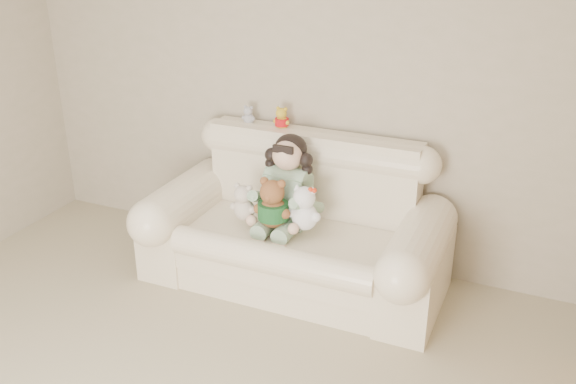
{
  "coord_description": "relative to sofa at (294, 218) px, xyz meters",
  "views": [
    {
      "loc": [
        1.74,
        -1.67,
        2.46
      ],
      "look_at": [
        0.18,
        1.9,
        0.75
      ],
      "focal_mm": 39.82,
      "sensor_mm": 36.0,
      "label": 1
    }
  ],
  "objects": [
    {
      "name": "seated_child",
      "position": [
        -0.08,
        0.08,
        0.24
      ],
      "size": [
        0.46,
        0.53,
        0.67
      ],
      "primitive_type": null,
      "rotation": [
        0.0,
        0.0,
        -0.13
      ],
      "color": "#2D6D34",
      "rests_on": "sofa"
    },
    {
      "name": "sofa",
      "position": [
        0.0,
        0.0,
        0.0
      ],
      "size": [
        2.1,
        0.95,
        1.03
      ],
      "primitive_type": null,
      "color": "beige",
      "rests_on": "floor"
    },
    {
      "name": "grey_mini_plush",
      "position": [
        -0.53,
        0.39,
        0.58
      ],
      "size": [
        0.12,
        0.1,
        0.17
      ],
      "primitive_type": null,
      "rotation": [
        0.0,
        0.0,
        0.16
      ],
      "color": "#ACACB3",
      "rests_on": "sofa"
    },
    {
      "name": "cream_teddy",
      "position": [
        -0.32,
        -0.13,
        0.14
      ],
      "size": [
        0.23,
        0.19,
        0.31
      ],
      "primitive_type": null,
      "rotation": [
        0.0,
        0.0,
        -0.2
      ],
      "color": "beige",
      "rests_on": "sofa"
    },
    {
      "name": "wall_back",
      "position": [
        -0.18,
        0.5,
        0.78
      ],
      "size": [
        4.5,
        0.0,
        4.5
      ],
      "primitive_type": "plane",
      "rotation": [
        1.57,
        0.0,
        0.0
      ],
      "color": "#B3A38E",
      "rests_on": "ground"
    },
    {
      "name": "white_cat",
      "position": [
        0.12,
        -0.1,
        0.17
      ],
      "size": [
        0.27,
        0.22,
        0.38
      ],
      "primitive_type": null,
      "rotation": [
        0.0,
        0.0,
        -0.16
      ],
      "color": "white",
      "rests_on": "sofa"
    },
    {
      "name": "yellow_mini_bear",
      "position": [
        -0.26,
        0.38,
        0.59
      ],
      "size": [
        0.13,
        0.1,
        0.2
      ],
      "primitive_type": null,
      "rotation": [
        0.0,
        0.0,
        -0.02
      ],
      "color": "gold",
      "rests_on": "sofa"
    },
    {
      "name": "brown_teddy",
      "position": [
        -0.09,
        -0.15,
        0.19
      ],
      "size": [
        0.32,
        0.29,
        0.42
      ],
      "primitive_type": null,
      "rotation": [
        0.0,
        0.0,
        0.36
      ],
      "color": "brown",
      "rests_on": "sofa"
    }
  ]
}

